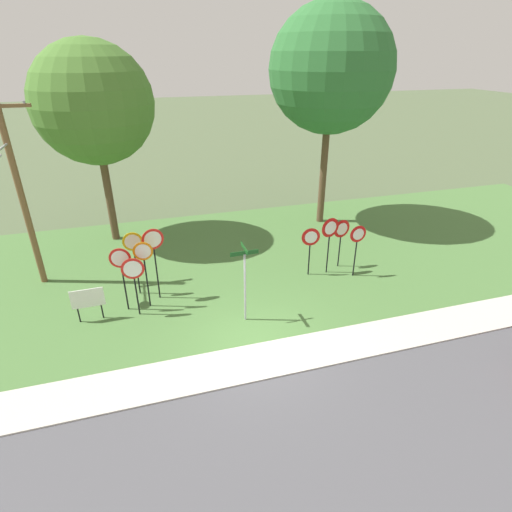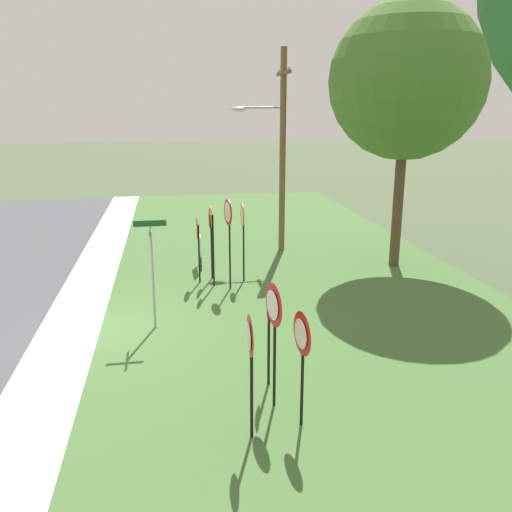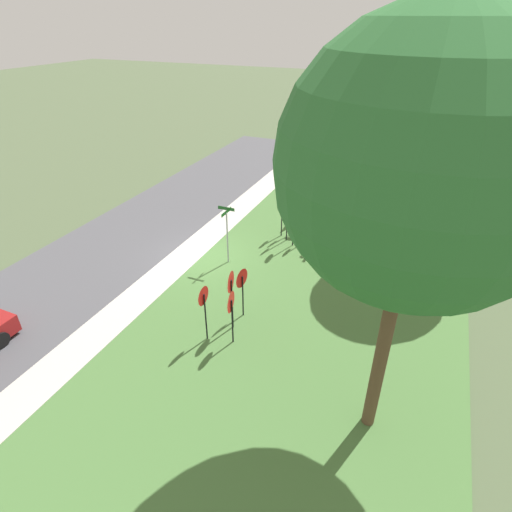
{
  "view_description": "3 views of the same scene",
  "coord_description": "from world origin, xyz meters",
  "px_view_note": "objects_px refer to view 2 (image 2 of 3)",
  "views": [
    {
      "loc": [
        -2.96,
        -9.98,
        8.52
      ],
      "look_at": [
        0.76,
        2.66,
        1.83
      ],
      "focal_mm": 28.44,
      "sensor_mm": 36.0,
      "label": 1
    },
    {
      "loc": [
        13.19,
        1.9,
        5.6
      ],
      "look_at": [
        -0.36,
        4.14,
        1.77
      ],
      "focal_mm": 37.31,
      "sensor_mm": 36.0,
      "label": 2
    },
    {
      "loc": [
        14.94,
        9.35,
        10.33
      ],
      "look_at": [
        0.99,
        3.29,
        1.34
      ],
      "focal_mm": 28.73,
      "sensor_mm": 36.0,
      "label": 3
    }
  ],
  "objects_px": {
    "yield_sign_far_right": "(301,343)",
    "street_name_post": "(152,265)",
    "stop_sign_near_right": "(228,224)",
    "utility_pole": "(279,144)",
    "stop_sign_far_right": "(212,228)",
    "yield_sign_near_right": "(267,314)",
    "notice_board": "(200,246)",
    "yield_sign_far_left": "(250,349)",
    "yield_sign_near_left": "(273,316)",
    "stop_sign_far_left": "(243,225)",
    "oak_tree_left": "(407,82)",
    "stop_sign_near_left": "(197,234)",
    "stop_sign_far_center": "(210,226)"
  },
  "relations": [
    {
      "from": "stop_sign_far_center",
      "to": "notice_board",
      "type": "height_order",
      "value": "stop_sign_far_center"
    },
    {
      "from": "stop_sign_near_left",
      "to": "street_name_post",
      "type": "xyz_separation_m",
      "value": [
        3.57,
        -1.36,
        0.06
      ]
    },
    {
      "from": "stop_sign_far_left",
      "to": "street_name_post",
      "type": "xyz_separation_m",
      "value": [
        3.5,
        -2.82,
        -0.18
      ]
    },
    {
      "from": "stop_sign_near_left",
      "to": "stop_sign_near_right",
      "type": "distance_m",
      "value": 1.3
    },
    {
      "from": "yield_sign_near_right",
      "to": "yield_sign_far_left",
      "type": "distance_m",
      "value": 1.88
    },
    {
      "from": "stop_sign_near_right",
      "to": "yield_sign_far_right",
      "type": "xyz_separation_m",
      "value": [
        7.73,
        0.38,
        -0.5
      ]
    },
    {
      "from": "stop_sign_near_left",
      "to": "stop_sign_far_right",
      "type": "xyz_separation_m",
      "value": [
        0.4,
        0.44,
        0.25
      ]
    },
    {
      "from": "stop_sign_near_left",
      "to": "stop_sign_far_left",
      "type": "bearing_deg",
      "value": 88.48
    },
    {
      "from": "stop_sign_near_right",
      "to": "street_name_post",
      "type": "xyz_separation_m",
      "value": [
        2.78,
        -2.28,
        -0.4
      ]
    },
    {
      "from": "utility_pole",
      "to": "stop_sign_far_center",
      "type": "bearing_deg",
      "value": -42.05
    },
    {
      "from": "stop_sign_far_left",
      "to": "oak_tree_left",
      "type": "bearing_deg",
      "value": 98.38
    },
    {
      "from": "stop_sign_near_right",
      "to": "oak_tree_left",
      "type": "relative_size",
      "value": 0.32
    },
    {
      "from": "street_name_post",
      "to": "oak_tree_left",
      "type": "height_order",
      "value": "oak_tree_left"
    },
    {
      "from": "stop_sign_far_center",
      "to": "utility_pole",
      "type": "distance_m",
      "value": 5.05
    },
    {
      "from": "stop_sign_near_right",
      "to": "utility_pole",
      "type": "height_order",
      "value": "utility_pole"
    },
    {
      "from": "stop_sign_far_center",
      "to": "yield_sign_near_right",
      "type": "distance_m",
      "value": 7.38
    },
    {
      "from": "stop_sign_far_right",
      "to": "yield_sign_near_left",
      "type": "xyz_separation_m",
      "value": [
        7.39,
        0.5,
        -0.04
      ]
    },
    {
      "from": "notice_board",
      "to": "yield_sign_near_right",
      "type": "bearing_deg",
      "value": 4.28
    },
    {
      "from": "stop_sign_near_left",
      "to": "stop_sign_far_center",
      "type": "distance_m",
      "value": 0.61
    },
    {
      "from": "yield_sign_near_right",
      "to": "yield_sign_near_left",
      "type": "bearing_deg",
      "value": 5.46
    },
    {
      "from": "stop_sign_near_left",
      "to": "yield_sign_near_right",
      "type": "height_order",
      "value": "stop_sign_near_left"
    },
    {
      "from": "yield_sign_far_right",
      "to": "notice_board",
      "type": "bearing_deg",
      "value": 177.97
    },
    {
      "from": "yield_sign_near_right",
      "to": "street_name_post",
      "type": "bearing_deg",
      "value": -136.82
    },
    {
      "from": "stop_sign_far_center",
      "to": "yield_sign_near_right",
      "type": "relative_size",
      "value": 1.17
    },
    {
      "from": "yield_sign_near_right",
      "to": "street_name_post",
      "type": "distance_m",
      "value": 4.14
    },
    {
      "from": "stop_sign_far_right",
      "to": "oak_tree_left",
      "type": "bearing_deg",
      "value": 105.83
    },
    {
      "from": "stop_sign_far_right",
      "to": "street_name_post",
      "type": "bearing_deg",
      "value": -24.63
    },
    {
      "from": "yield_sign_far_right",
      "to": "oak_tree_left",
      "type": "distance_m",
      "value": 12.1
    },
    {
      "from": "yield_sign_far_left",
      "to": "yield_sign_far_right",
      "type": "distance_m",
      "value": 0.97
    },
    {
      "from": "stop_sign_far_right",
      "to": "yield_sign_near_left",
      "type": "height_order",
      "value": "stop_sign_far_right"
    },
    {
      "from": "yield_sign_far_right",
      "to": "street_name_post",
      "type": "bearing_deg",
      "value": -160.28
    },
    {
      "from": "stop_sign_far_left",
      "to": "yield_sign_near_right",
      "type": "xyz_separation_m",
      "value": [
        6.9,
        -0.47,
        -0.33
      ]
    },
    {
      "from": "street_name_post",
      "to": "notice_board",
      "type": "xyz_separation_m",
      "value": [
        -5.2,
        1.51,
        -0.88
      ]
    },
    {
      "from": "stop_sign_far_left",
      "to": "yield_sign_near_left",
      "type": "relative_size",
      "value": 1.05
    },
    {
      "from": "stop_sign_near_left",
      "to": "stop_sign_far_right",
      "type": "distance_m",
      "value": 0.64
    },
    {
      "from": "yield_sign_far_left",
      "to": "oak_tree_left",
      "type": "height_order",
      "value": "oak_tree_left"
    },
    {
      "from": "street_name_post",
      "to": "notice_board",
      "type": "distance_m",
      "value": 5.48
    },
    {
      "from": "yield_sign_far_left",
      "to": "yield_sign_far_right",
      "type": "height_order",
      "value": "yield_sign_far_left"
    },
    {
      "from": "stop_sign_near_right",
      "to": "stop_sign_far_right",
      "type": "xyz_separation_m",
      "value": [
        -0.39,
        -0.48,
        -0.21
      ]
    },
    {
      "from": "yield_sign_far_left",
      "to": "utility_pole",
      "type": "bearing_deg",
      "value": 165.29
    },
    {
      "from": "stop_sign_far_right",
      "to": "street_name_post",
      "type": "relative_size",
      "value": 0.92
    },
    {
      "from": "stop_sign_far_right",
      "to": "yield_sign_near_right",
      "type": "distance_m",
      "value": 6.6
    },
    {
      "from": "stop_sign_far_left",
      "to": "yield_sign_far_right",
      "type": "xyz_separation_m",
      "value": [
        8.45,
        -0.16,
        -0.28
      ]
    },
    {
      "from": "stop_sign_far_right",
      "to": "yield_sign_far_right",
      "type": "relative_size",
      "value": 1.2
    },
    {
      "from": "stop_sign_far_center",
      "to": "stop_sign_near_right",
      "type": "bearing_deg",
      "value": 29.02
    },
    {
      "from": "stop_sign_near_right",
      "to": "yield_sign_near_right",
      "type": "bearing_deg",
      "value": -9.48
    },
    {
      "from": "yield_sign_far_right",
      "to": "street_name_post",
      "type": "distance_m",
      "value": 5.62
    },
    {
      "from": "stop_sign_far_right",
      "to": "yield_sign_far_left",
      "type": "xyz_separation_m",
      "value": [
        8.34,
        -0.08,
        -0.21
      ]
    },
    {
      "from": "yield_sign_near_left",
      "to": "utility_pole",
      "type": "bearing_deg",
      "value": 157.48
    },
    {
      "from": "yield_sign_near_right",
      "to": "notice_board",
      "type": "height_order",
      "value": "yield_sign_near_right"
    }
  ]
}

